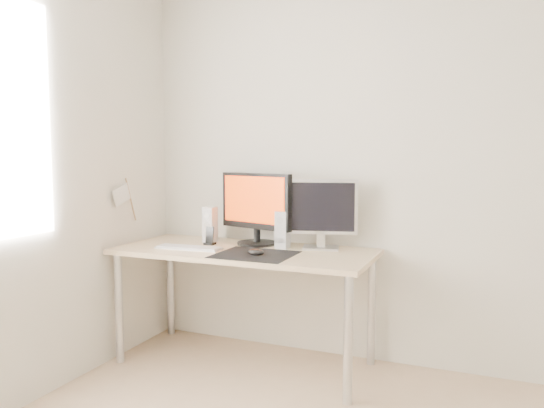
% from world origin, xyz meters
% --- Properties ---
extents(wall_back, '(3.50, 0.00, 3.50)m').
position_xyz_m(wall_back, '(0.00, 1.75, 1.25)').
color(wall_back, white).
rests_on(wall_back, ground).
extents(mousepad, '(0.45, 0.40, 0.00)m').
position_xyz_m(mousepad, '(-0.79, 1.24, 0.73)').
color(mousepad, black).
rests_on(mousepad, desk).
extents(mouse, '(0.10, 0.06, 0.04)m').
position_xyz_m(mouse, '(-0.77, 1.21, 0.75)').
color(mouse, black).
rests_on(mouse, mousepad).
extents(desk, '(1.60, 0.70, 0.73)m').
position_xyz_m(desk, '(-0.93, 1.38, 0.65)').
color(desk, '#D1B587').
rests_on(desk, ground).
extents(main_monitor, '(0.54, 0.32, 0.47)m').
position_xyz_m(main_monitor, '(-0.93, 1.56, 0.98)').
color(main_monitor, black).
rests_on(main_monitor, desk).
extents(second_monitor, '(0.45, 0.21, 0.43)m').
position_xyz_m(second_monitor, '(-0.49, 1.57, 0.97)').
color(second_monitor, silver).
rests_on(second_monitor, desk).
extents(speaker_left, '(0.08, 0.09, 0.24)m').
position_xyz_m(speaker_left, '(-1.26, 1.54, 0.85)').
color(speaker_left, white).
rests_on(speaker_left, desk).
extents(speaker_right, '(0.08, 0.09, 0.24)m').
position_xyz_m(speaker_right, '(-0.72, 1.50, 0.85)').
color(speaker_right, silver).
rests_on(speaker_right, desk).
extents(keyboard, '(0.43, 0.15, 0.02)m').
position_xyz_m(keyboard, '(-1.26, 1.26, 0.74)').
color(keyboard, '#B1B1B4').
rests_on(keyboard, desk).
extents(phone_dock, '(0.07, 0.06, 0.12)m').
position_xyz_m(phone_dock, '(-1.21, 1.44, 0.77)').
color(phone_dock, black).
rests_on(phone_dock, desk).
extents(pennant, '(0.01, 0.23, 0.29)m').
position_xyz_m(pennant, '(-1.72, 1.24, 1.05)').
color(pennant, '#A57F54').
rests_on(pennant, wall_left).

